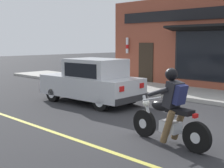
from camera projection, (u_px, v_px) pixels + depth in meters
name	position (u px, v px, depth m)	size (l,w,h in m)	color
ground_plane	(148.00, 129.00, 7.72)	(80.00, 80.00, 0.00)	#2B2B2D
sidewalk_curb	(167.00, 90.00, 13.46)	(2.60, 22.00, 0.14)	#ADAAA3
lane_stripe	(21.00, 121.00, 8.53)	(0.12, 19.80, 0.01)	#D1C64C
storefront_building	(197.00, 43.00, 13.93)	(1.25, 9.56, 4.20)	brown
motorcycle_with_rider	(170.00, 113.00, 6.50)	(0.60, 2.02, 1.62)	black
car_hatchback	(92.00, 82.00, 10.93)	(1.82, 3.85, 1.57)	black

